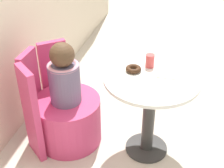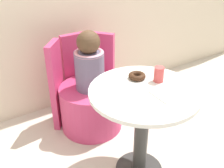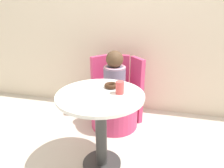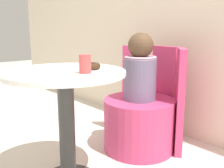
{
  "view_description": "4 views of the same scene",
  "coord_description": "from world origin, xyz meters",
  "px_view_note": "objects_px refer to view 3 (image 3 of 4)",
  "views": [
    {
      "loc": [
        -1.85,
        -0.2,
        1.79
      ],
      "look_at": [
        -0.07,
        0.25,
        0.62
      ],
      "focal_mm": 50.0,
      "sensor_mm": 36.0,
      "label": 1
    },
    {
      "loc": [
        -0.88,
        -1.05,
        1.47
      ],
      "look_at": [
        -0.03,
        0.3,
        0.57
      ],
      "focal_mm": 42.0,
      "sensor_mm": 36.0,
      "label": 2
    },
    {
      "loc": [
        0.41,
        -1.33,
        1.29
      ],
      "look_at": [
        0.01,
        0.31,
        0.63
      ],
      "focal_mm": 32.0,
      "sensor_mm": 36.0,
      "label": 3
    },
    {
      "loc": [
        1.25,
        -0.74,
        0.9
      ],
      "look_at": [
        0.02,
        0.31,
        0.56
      ],
      "focal_mm": 42.0,
      "sensor_mm": 36.0,
      "label": 4
    }
  ],
  "objects_px": {
    "tub_chair": "(114,110)",
    "donut": "(111,85)",
    "round_table": "(101,114)",
    "child_figure": "(115,75)",
    "cup": "(120,88)"
  },
  "relations": [
    {
      "from": "tub_chair",
      "to": "donut",
      "type": "distance_m",
      "value": 0.71
    },
    {
      "from": "round_table",
      "to": "donut",
      "type": "relative_size",
      "value": 6.05
    },
    {
      "from": "tub_chair",
      "to": "donut",
      "type": "bearing_deg",
      "value": -80.24
    },
    {
      "from": "round_table",
      "to": "child_figure",
      "type": "xyz_separation_m",
      "value": [
        -0.04,
        0.64,
        0.12
      ]
    },
    {
      "from": "tub_chair",
      "to": "cup",
      "type": "xyz_separation_m",
      "value": [
        0.18,
        -0.6,
        0.53
      ]
    },
    {
      "from": "tub_chair",
      "to": "cup",
      "type": "relative_size",
      "value": 5.44
    },
    {
      "from": "donut",
      "to": "cup",
      "type": "bearing_deg",
      "value": -47.95
    },
    {
      "from": "donut",
      "to": "tub_chair",
      "type": "bearing_deg",
      "value": 99.76
    },
    {
      "from": "child_figure",
      "to": "tub_chair",
      "type": "bearing_deg",
      "value": 0.0
    },
    {
      "from": "round_table",
      "to": "cup",
      "type": "xyz_separation_m",
      "value": [
        0.14,
        0.04,
        0.23
      ]
    },
    {
      "from": "round_table",
      "to": "tub_chair",
      "type": "height_order",
      "value": "round_table"
    },
    {
      "from": "child_figure",
      "to": "cup",
      "type": "relative_size",
      "value": 5.01
    },
    {
      "from": "cup",
      "to": "round_table",
      "type": "bearing_deg",
      "value": -164.6
    },
    {
      "from": "tub_chair",
      "to": "donut",
      "type": "relative_size",
      "value": 4.73
    },
    {
      "from": "child_figure",
      "to": "round_table",
      "type": "bearing_deg",
      "value": -86.43
    }
  ]
}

